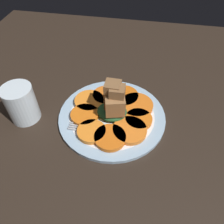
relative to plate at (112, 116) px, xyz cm
name	(u,v)px	position (x,y,z in cm)	size (l,w,h in cm)	color
table_slab	(112,120)	(0.00, 0.00, -1.52)	(120.00, 120.00, 2.00)	black
plate	(112,116)	(0.00, 0.00, 0.00)	(28.31, 28.31, 1.05)	#99B7D1
carrot_slice_0	(106,96)	(-2.99, 6.30, 1.17)	(7.47, 7.47, 1.17)	orange
carrot_slice_1	(89,101)	(-7.01, 3.32, 1.17)	(8.23, 8.23, 1.17)	orange
carrot_slice_2	(85,115)	(-6.91, -1.98, 1.17)	(7.39, 7.39, 1.17)	orange
carrot_slice_3	(91,131)	(-3.83, -6.95, 1.17)	(7.09, 7.09, 1.17)	orange
carrot_slice_4	(110,138)	(0.97, -7.93, 1.17)	(7.70, 7.70, 1.17)	orange
carrot_slice_5	(130,130)	(5.33, -4.84, 1.17)	(8.48, 8.48, 1.17)	orange
carrot_slice_6	(139,119)	(7.14, -0.93, 1.17)	(6.97, 6.97, 1.17)	orange
carrot_slice_7	(136,105)	(6.00, 4.05, 1.17)	(9.12, 9.12, 1.17)	orange
carrot_slice_8	(124,96)	(2.05, 7.02, 1.17)	(8.38, 8.38, 1.17)	#D56013
center_pile	(114,102)	(0.42, 0.17, 5.00)	(7.78, 7.17, 10.03)	#235128
fork	(103,131)	(-1.09, -6.09, 0.78)	(18.85, 2.49, 0.40)	#B2B2B7
water_glass	(21,104)	(-22.71, -3.93, 4.45)	(7.66, 7.66, 9.93)	silver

